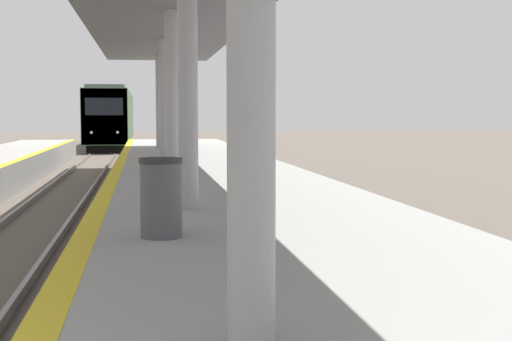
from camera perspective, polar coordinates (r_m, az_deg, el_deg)
The scene contains 3 objects.
train at distance 55.86m, azimuth -11.42°, elevation 4.17°, with size 2.85×22.86×4.31m.
station_canopy at distance 17.83m, azimuth -6.85°, elevation 12.52°, with size 4.61×32.87×4.19m.
trash_bin at distance 8.63m, azimuth -7.60°, elevation -2.16°, with size 0.52×0.52×0.96m.
Camera 1 is at (2.38, -2.16, 2.48)m, focal length 50.00 mm.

